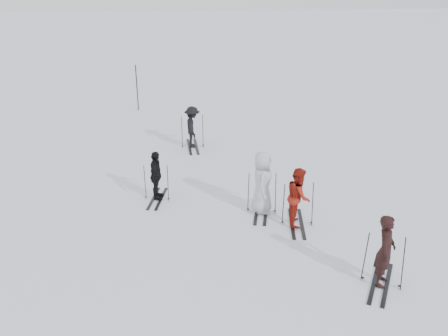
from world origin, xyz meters
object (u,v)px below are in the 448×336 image
object	(u,v)px
skier_uphill_far	(192,128)
skier_grey	(262,183)
skier_uphill_left	(156,176)
piste_marker	(137,88)
skier_red	(298,197)
skier_near_dark	(385,252)

from	to	relation	value
skier_uphill_far	skier_grey	bearing A→B (deg)	-164.49
skier_uphill_left	skier_grey	bearing A→B (deg)	-98.82
skier_uphill_left	piste_marker	world-z (taller)	piste_marker
skier_red	skier_uphill_far	distance (m)	7.03
skier_red	piste_marker	world-z (taller)	piste_marker
skier_grey	skier_near_dark	bearing A→B (deg)	-137.43
skier_near_dark	piste_marker	bearing A→B (deg)	51.77
skier_uphill_far	skier_near_dark	bearing A→B (deg)	-159.41
skier_uphill_left	piste_marker	size ratio (longest dim) A/B	0.70
skier_near_dark	piste_marker	xyz separation A→B (m)	(-6.67, 14.78, 0.24)
skier_uphill_far	piste_marker	world-z (taller)	piste_marker
skier_red	skier_near_dark	bearing A→B (deg)	-148.00
skier_grey	skier_uphill_left	size ratio (longest dim) A/B	1.21
skier_uphill_left	piste_marker	distance (m)	10.05
skier_near_dark	skier_uphill_far	bearing A→B (deg)	51.21
skier_uphill_far	piste_marker	distance (m)	5.99
skier_red	skier_uphill_far	world-z (taller)	skier_red
piste_marker	skier_near_dark	bearing A→B (deg)	-65.72
skier_uphill_left	skier_uphill_far	bearing A→B (deg)	-4.54
skier_near_dark	piste_marker	size ratio (longest dim) A/B	0.78
skier_near_dark	skier_grey	distance (m)	4.35
skier_uphill_left	skier_uphill_far	distance (m)	4.70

